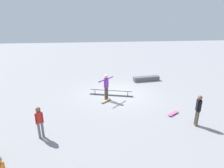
# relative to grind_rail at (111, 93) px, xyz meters

# --- Properties ---
(ground_plane) EXTENTS (60.00, 60.00, 0.00)m
(ground_plane) POSITION_rel_grind_rail_xyz_m (-0.40, -0.15, -0.16)
(ground_plane) COLOR gray
(grind_rail) EXTENTS (2.95, 1.06, 0.38)m
(grind_rail) POSITION_rel_grind_rail_xyz_m (0.00, 0.00, 0.00)
(grind_rail) COLOR black
(grind_rail) RESTS_ON ground_plane
(skate_ledge) EXTENTS (2.26, 0.75, 0.38)m
(skate_ledge) POSITION_rel_grind_rail_xyz_m (-3.31, -2.78, 0.03)
(skate_ledge) COLOR #595960
(skate_ledge) RESTS_ON ground_plane
(skater_main) EXTENTS (1.03, 1.05, 1.73)m
(skater_main) POSITION_rel_grind_rail_xyz_m (0.39, 0.74, 0.84)
(skater_main) COLOR brown
(skater_main) RESTS_ON ground_plane
(skateboard_main) EXTENTS (0.74, 0.67, 0.09)m
(skateboard_main) POSITION_rel_grind_rail_xyz_m (0.45, 0.99, -0.09)
(skateboard_main) COLOR tan
(skateboard_main) RESTS_ON ground_plane
(bystander_black_shirt) EXTENTS (0.22, 0.37, 1.60)m
(bystander_black_shirt) POSITION_rel_grind_rail_xyz_m (-3.71, 4.30, 0.74)
(bystander_black_shirt) COLOR brown
(bystander_black_shirt) RESTS_ON ground_plane
(bystander_red_shirt) EXTENTS (0.34, 0.23, 1.50)m
(bystander_red_shirt) POSITION_rel_grind_rail_xyz_m (3.62, 4.43, 0.68)
(bystander_red_shirt) COLOR slate
(bystander_red_shirt) RESTS_ON ground_plane
(loose_skateboard_pink) EXTENTS (0.78, 0.60, 0.09)m
(loose_skateboard_pink) POSITION_rel_grind_rail_xyz_m (-3.08, 3.11, -0.09)
(loose_skateboard_pink) COLOR #E05993
(loose_skateboard_pink) RESTS_ON ground_plane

